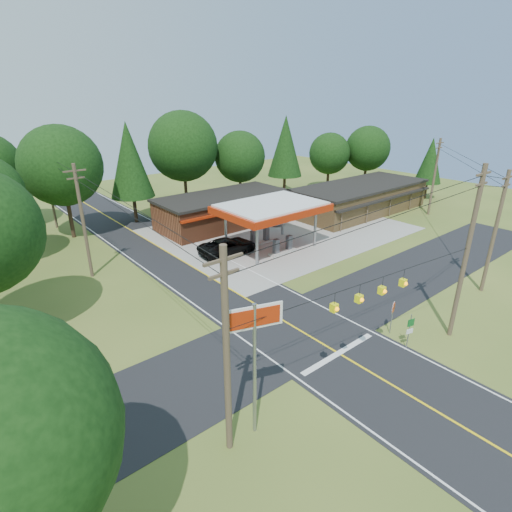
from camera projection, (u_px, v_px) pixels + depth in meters
ground at (298, 329)px, 27.69m from camera, size 120.00×120.00×0.00m
main_highway at (298, 329)px, 27.69m from camera, size 8.00×120.00×0.02m
cross_road at (298, 329)px, 27.69m from camera, size 70.00×7.00×0.02m
lane_center_yellow at (298, 329)px, 27.68m from camera, size 0.15×110.00×0.00m
gas_canopy at (271, 209)px, 40.68m from camera, size 10.60×7.40×4.88m
convenience_store at (224, 210)px, 49.28m from camera, size 16.40×7.55×3.80m
strip_building at (360, 198)px, 54.90m from camera, size 20.40×8.75×3.80m
utility_pole_near_right at (467, 253)px, 24.87m from camera, size 1.80×0.30×11.50m
utility_pole_near_left at (227, 353)px, 16.56m from camera, size 1.80×0.30×10.00m
utility_pole_far_left at (83, 220)px, 33.87m from camera, size 1.80×0.30×10.00m
utility_pole_right_b at (495, 231)px, 31.24m from camera, size 1.80×0.30×10.00m
utility_pole_far_right at (434, 176)px, 52.22m from camera, size 1.80×0.30×10.00m
utility_pole_north at (50, 189)px, 47.06m from camera, size 0.30×0.30×9.50m
overhead_beacons at (372, 282)px, 20.48m from camera, size 17.04×2.04×1.03m
treeline_backdrop at (146, 172)px, 42.50m from camera, size 70.27×51.59×13.30m
suv_car at (228, 246)px, 40.38m from camera, size 6.55×6.55×1.70m
sedan_car at (273, 217)px, 50.42m from camera, size 5.17×5.17×1.41m
big_stop_sign at (255, 340)px, 17.44m from camera, size 2.47×0.93×6.98m
octagonal_stop_sign at (393, 310)px, 26.57m from camera, size 0.80×0.34×2.42m
route_sign_post at (410, 328)px, 25.07m from camera, size 0.50×0.17×2.49m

